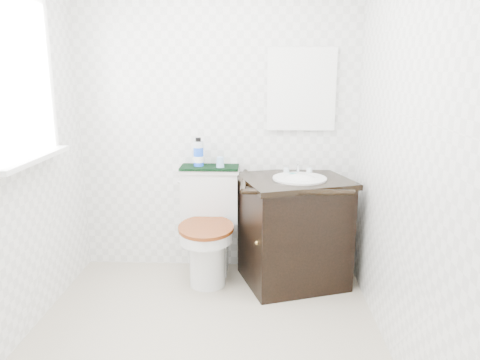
# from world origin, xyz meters

# --- Properties ---
(floor) EXTENTS (2.40, 2.40, 0.00)m
(floor) POSITION_xyz_m (0.00, 0.00, 0.00)
(floor) COLOR beige
(floor) RESTS_ON ground
(wall_back) EXTENTS (2.40, 0.00, 2.40)m
(wall_back) POSITION_xyz_m (0.00, 1.20, 1.20)
(wall_back) COLOR white
(wall_back) RESTS_ON ground
(wall_front) EXTENTS (2.40, 0.00, 2.40)m
(wall_front) POSITION_xyz_m (0.00, -1.20, 1.20)
(wall_front) COLOR white
(wall_front) RESTS_ON ground
(wall_right) EXTENTS (0.00, 2.40, 2.40)m
(wall_right) POSITION_xyz_m (1.10, 0.00, 1.20)
(wall_right) COLOR white
(wall_right) RESTS_ON ground
(window) EXTENTS (0.02, 0.70, 0.90)m
(window) POSITION_xyz_m (-1.07, 0.25, 1.55)
(window) COLOR white
(window) RESTS_ON wall_left
(mirror) EXTENTS (0.50, 0.02, 0.60)m
(mirror) POSITION_xyz_m (0.65, 1.18, 1.45)
(mirror) COLOR silver
(mirror) RESTS_ON wall_back
(toilet) EXTENTS (0.46, 0.65, 0.85)m
(toilet) POSITION_xyz_m (-0.05, 0.97, 0.37)
(toilet) COLOR white
(toilet) RESTS_ON floor
(vanity) EXTENTS (0.91, 0.85, 0.92)m
(vanity) POSITION_xyz_m (0.60, 0.90, 0.43)
(vanity) COLOR black
(vanity) RESTS_ON floor
(trash_bin) EXTENTS (0.23, 0.20, 0.29)m
(trash_bin) POSITION_xyz_m (0.45, 0.80, 0.15)
(trash_bin) COLOR white
(trash_bin) RESTS_ON floor
(towel) EXTENTS (0.45, 0.22, 0.02)m
(towel) POSITION_xyz_m (-0.05, 1.09, 0.86)
(towel) COLOR black
(towel) RESTS_ON toilet
(mouthwash_bottle) EXTENTS (0.08, 0.08, 0.22)m
(mouthwash_bottle) POSITION_xyz_m (-0.14, 1.10, 0.97)
(mouthwash_bottle) COLOR blue
(mouthwash_bottle) RESTS_ON towel
(cup) EXTENTS (0.06, 0.06, 0.08)m
(cup) POSITION_xyz_m (0.03, 1.06, 0.91)
(cup) COLOR #80A7D2
(cup) RESTS_ON towel
(soap_bar) EXTENTS (0.07, 0.05, 0.02)m
(soap_bar) POSITION_xyz_m (0.59, 1.01, 0.83)
(soap_bar) COLOR teal
(soap_bar) RESTS_ON vanity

